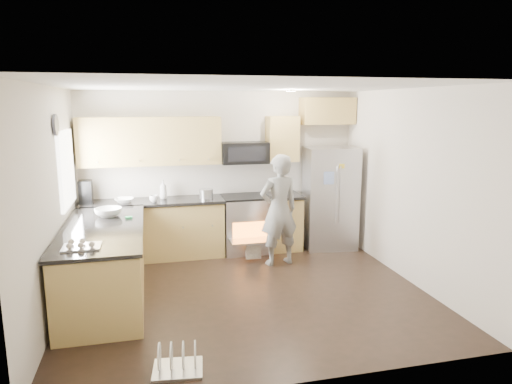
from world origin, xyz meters
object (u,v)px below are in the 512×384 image
object	(u,v)px
person	(279,210)
dish_rack	(178,363)
refrigerator	(330,198)
stove_range	(246,211)

from	to	relation	value
person	dish_rack	world-z (taller)	person
person	dish_rack	bearing A→B (deg)	44.79
dish_rack	refrigerator	bearing A→B (deg)	48.63
refrigerator	dish_rack	bearing A→B (deg)	-125.11
stove_range	refrigerator	size ratio (longest dim) A/B	1.06
refrigerator	person	size ratio (longest dim) A/B	1.01
stove_range	person	world-z (taller)	stove_range
stove_range	person	xyz separation A→B (m)	(0.35, -0.73, 0.16)
stove_range	refrigerator	world-z (taller)	stove_range
refrigerator	person	xyz separation A→B (m)	(-1.07, -0.62, -0.01)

